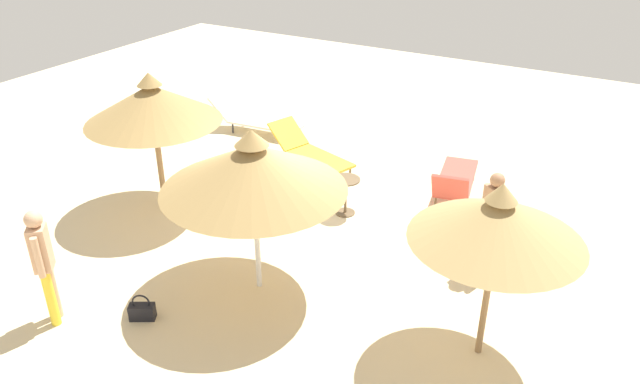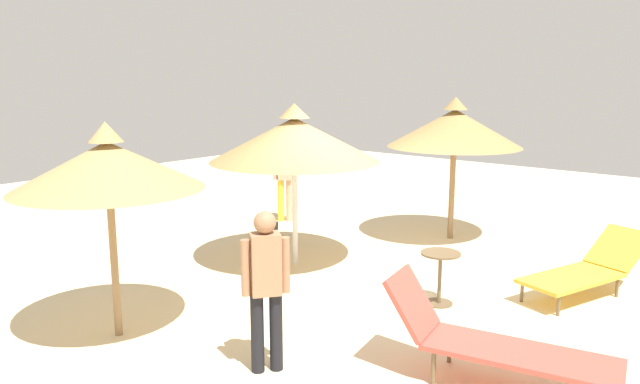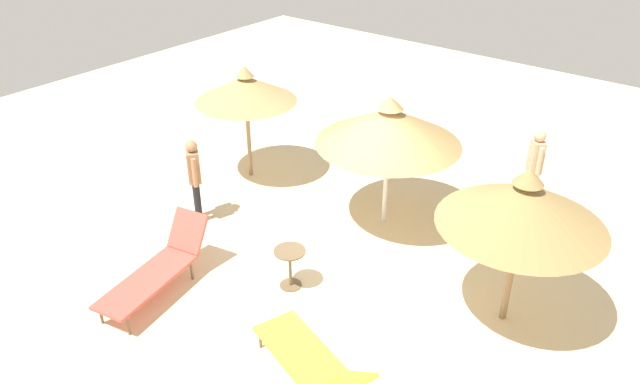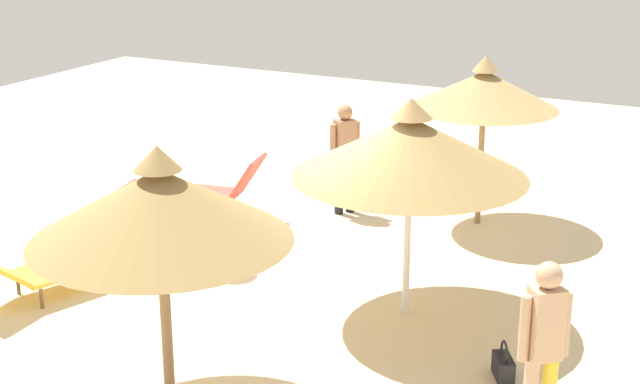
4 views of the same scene
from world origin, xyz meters
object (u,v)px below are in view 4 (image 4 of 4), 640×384
at_px(side_table_round, 218,235).
at_px(person_standing_front, 544,343).
at_px(parasol_umbrella_far_left, 410,147).
at_px(lounge_chair_center, 197,188).
at_px(parasol_umbrella_edge, 484,90).
at_px(person_standing_back, 345,152).
at_px(handbag, 503,366).
at_px(parasol_umbrella_far_right, 160,205).
at_px(lounge_chair_near_right, 49,265).

bearing_deg(side_table_round, person_standing_front, 65.86).
distance_m(parasol_umbrella_far_left, lounge_chair_center, 4.49).
bearing_deg(lounge_chair_center, parasol_umbrella_far_left, 67.34).
xyz_separation_m(parasol_umbrella_edge, side_table_round, (3.14, -2.33, -1.47)).
bearing_deg(person_standing_back, side_table_round, -9.56).
xyz_separation_m(parasol_umbrella_edge, lounge_chair_center, (1.60, -3.69, -1.49)).
relative_size(handbag, side_table_round, 0.58).
xyz_separation_m(lounge_chair_center, handbag, (2.58, 5.34, -0.31)).
distance_m(parasol_umbrella_far_right, side_table_round, 3.62).
bearing_deg(parasol_umbrella_far_right, side_table_round, -154.81).
bearing_deg(side_table_round, lounge_chair_center, -138.53).
xyz_separation_m(parasol_umbrella_edge, lounge_chair_near_right, (4.68, -3.68, -1.57)).
relative_size(parasol_umbrella_far_right, parasol_umbrella_edge, 1.04).
xyz_separation_m(lounge_chair_center, side_table_round, (1.54, 1.36, 0.02)).
bearing_deg(parasol_umbrella_edge, parasol_umbrella_far_right, -8.66).
distance_m(person_standing_front, side_table_round, 5.04).
relative_size(person_standing_front, person_standing_back, 1.05).
relative_size(parasol_umbrella_far_right, side_table_round, 3.67).
distance_m(parasol_umbrella_far_left, person_standing_front, 2.97).
relative_size(parasol_umbrella_edge, lounge_chair_near_right, 1.14).
bearing_deg(person_standing_back, parasol_umbrella_far_left, 37.22).
height_order(parasol_umbrella_far_right, person_standing_back, parasol_umbrella_far_right).
distance_m(lounge_chair_near_right, person_standing_front, 5.97).
height_order(handbag, side_table_round, side_table_round).
distance_m(parasol_umbrella_far_right, parasol_umbrella_edge, 6.19).
xyz_separation_m(person_standing_front, side_table_round, (-2.05, -4.57, -0.51)).
bearing_deg(person_standing_back, lounge_chair_near_right, -23.05).
bearing_deg(handbag, person_standing_back, -136.53).
bearing_deg(lounge_chair_center, parasol_umbrella_far_right, 31.43).
distance_m(parasol_umbrella_edge, handbag, 4.85).
xyz_separation_m(parasol_umbrella_far_right, person_standing_front, (-0.93, 3.17, -1.00)).
xyz_separation_m(parasol_umbrella_far_right, side_table_round, (-2.98, -1.40, -1.51)).
bearing_deg(lounge_chair_near_right, side_table_round, 138.94).
relative_size(parasol_umbrella_far_right, person_standing_front, 1.48).
distance_m(lounge_chair_center, person_standing_front, 6.95).
height_order(person_standing_front, side_table_round, person_standing_front).
bearing_deg(parasol_umbrella_far_left, handbag, 56.25).
height_order(lounge_chair_center, person_standing_back, person_standing_back).
relative_size(parasol_umbrella_far_left, parasol_umbrella_far_right, 1.02).
xyz_separation_m(parasol_umbrella_edge, person_standing_front, (5.19, 2.24, -0.96)).
distance_m(parasol_umbrella_edge, lounge_chair_near_right, 6.16).
distance_m(handbag, side_table_round, 4.13).
xyz_separation_m(person_standing_back, side_table_round, (2.67, -0.45, -0.46)).
bearing_deg(lounge_chair_center, lounge_chair_near_right, 0.28).
relative_size(parasol_umbrella_edge, person_standing_front, 1.41).
bearing_deg(person_standing_front, lounge_chair_center, -121.16).
distance_m(parasol_umbrella_far_left, handbag, 2.49).
height_order(parasol_umbrella_far_right, lounge_chair_near_right, parasol_umbrella_far_right).
xyz_separation_m(parasol_umbrella_far_left, person_standing_back, (-2.77, -2.10, -1.01)).
bearing_deg(parasol_umbrella_edge, lounge_chair_center, -66.52).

